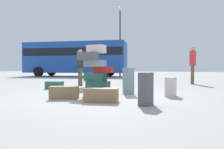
# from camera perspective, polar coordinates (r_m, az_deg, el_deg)

# --- Properties ---
(ground_plane) EXTENTS (80.00, 80.00, 0.00)m
(ground_plane) POSITION_cam_1_polar(r_m,az_deg,el_deg) (5.66, -3.65, -6.06)
(ground_plane) COLOR #9E9E99
(suitcase_tower) EXTENTS (0.90, 0.73, 1.45)m
(suitcase_tower) POSITION_cam_1_polar(r_m,az_deg,el_deg) (5.93, -4.39, 0.61)
(suitcase_tower) COLOR maroon
(suitcase_tower) RESTS_ON ground
(suitcase_teal_foreground_far) EXTENTS (0.62, 0.49, 0.28)m
(suitcase_teal_foreground_far) POSITION_cam_1_polar(r_m,az_deg,el_deg) (7.96, -15.70, -2.85)
(suitcase_teal_foreground_far) COLOR #26594C
(suitcase_teal_foreground_far) RESTS_ON ground
(suitcase_brown_right_side) EXTENTS (0.76, 0.53, 0.32)m
(suitcase_brown_right_side) POSITION_cam_1_polar(r_m,az_deg,el_deg) (5.27, -13.12, -4.94)
(suitcase_brown_right_side) COLOR olive
(suitcase_brown_right_side) RESTS_ON ground
(suitcase_cream_foreground_near) EXTENTS (0.72, 0.49, 0.16)m
(suitcase_cream_foreground_near) POSITION_cam_1_polar(r_m,az_deg,el_deg) (6.82, -10.06, -4.05)
(suitcase_cream_foreground_near) COLOR beige
(suitcase_cream_foreground_near) RESTS_ON ground
(suitcase_charcoal_upright_blue) EXTENTS (0.27, 0.36, 0.68)m
(suitcase_charcoal_upright_blue) POSITION_cam_1_polar(r_m,az_deg,el_deg) (4.30, 9.39, -4.00)
(suitcase_charcoal_upright_blue) COLOR #4C4C51
(suitcase_charcoal_upright_blue) RESTS_ON ground
(suitcase_brown_white_trunk) EXTENTS (0.81, 0.51, 0.32)m
(suitcase_brown_white_trunk) POSITION_cam_1_polar(r_m,az_deg,el_deg) (4.71, -2.96, -5.71)
(suitcase_brown_white_trunk) COLOR olive
(suitcase_brown_white_trunk) RESTS_ON ground
(suitcase_slate_left_side) EXTENTS (0.44, 0.48, 0.78)m
(suitcase_slate_left_side) POSITION_cam_1_polar(r_m,az_deg,el_deg) (6.15, 4.54, -1.80)
(suitcase_slate_left_side) COLOR gray
(suitcase_slate_left_side) RESTS_ON ground
(suitcase_cream_behind_tower) EXTENTS (0.28, 0.36, 0.52)m
(suitcase_cream_behind_tower) POSITION_cam_1_polar(r_m,az_deg,el_deg) (5.83, 16.01, -3.31)
(suitcase_cream_behind_tower) COLOR beige
(suitcase_cream_behind_tower) RESTS_ON ground
(person_bearded_onlooker) EXTENTS (0.30, 0.30, 1.58)m
(person_bearded_onlooker) POSITION_cam_1_polar(r_m,az_deg,el_deg) (9.01, -8.84, 2.81)
(person_bearded_onlooker) COLOR brown
(person_bearded_onlooker) RESTS_ON ground
(person_tourist_with_camera) EXTENTS (0.30, 0.34, 1.81)m
(person_tourist_with_camera) POSITION_cam_1_polar(r_m,az_deg,el_deg) (10.62, 21.52, 3.35)
(person_tourist_with_camera) COLOR brown
(person_tourist_with_camera) RESTS_ON ground
(parked_bus) EXTENTS (9.81, 4.22, 3.15)m
(parked_bus) POSITION_cam_1_polar(r_m,az_deg,el_deg) (19.65, -10.11, 4.85)
(parked_bus) COLOR #1E4CA5
(parked_bus) RESTS_ON ground
(lamp_post) EXTENTS (0.36, 0.36, 6.13)m
(lamp_post) POSITION_cam_1_polar(r_m,az_deg,el_deg) (18.28, 2.26, 11.95)
(lamp_post) COLOR #333338
(lamp_post) RESTS_ON ground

